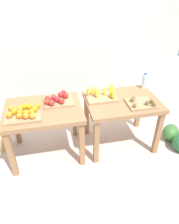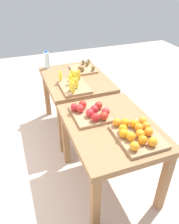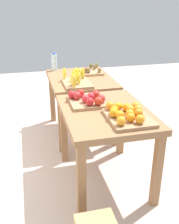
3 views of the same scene
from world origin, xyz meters
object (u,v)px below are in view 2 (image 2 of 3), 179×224
at_px(apple_bin, 91,112).
at_px(water_bottle, 47,60).
at_px(orange_bin, 137,133).
at_px(watermelon_pile, 75,88).
at_px(display_table_left, 111,135).
at_px(display_table_right, 76,85).
at_px(kiwi_bin, 84,68).
at_px(banana_crate, 73,84).

xyz_separation_m(apple_bin, water_bottle, (1.36, 0.15, 0.07)).
height_order(orange_bin, watermelon_pile, orange_bin).
height_order(display_table_left, orange_bin, orange_bin).
distance_m(display_table_left, water_bottle, 1.61).
xyz_separation_m(display_table_left, apple_bin, (0.21, 0.13, 0.16)).
height_order(display_table_right, kiwi_bin, kiwi_bin).
relative_size(kiwi_bin, water_bottle, 1.43).
height_order(banana_crate, water_bottle, water_bottle).
bearing_deg(display_table_right, display_table_left, 180.00).
height_order(display_table_right, orange_bin, orange_bin).
relative_size(display_table_left, kiwi_bin, 2.89).
bearing_deg(apple_bin, banana_crate, -1.49).
bearing_deg(display_table_left, banana_crate, 7.49).
distance_m(display_table_right, banana_crate, 0.34).
relative_size(water_bottle, watermelon_pile, 0.35).
bearing_deg(banana_crate, apple_bin, 178.51).
bearing_deg(apple_bin, watermelon_pile, -11.97).
bearing_deg(kiwi_bin, water_bottle, 60.98).
distance_m(banana_crate, watermelon_pile, 1.45).
xyz_separation_m(apple_bin, banana_crate, (0.64, -0.02, 0.00)).
bearing_deg(kiwi_bin, orange_bin, 177.75).
bearing_deg(display_table_left, display_table_right, 0.00).
bearing_deg(banana_crate, orange_bin, -167.97).
relative_size(display_table_left, watermelon_pile, 1.45).
height_order(display_table_left, water_bottle, water_bottle).
relative_size(display_table_right, water_bottle, 4.14).
xyz_separation_m(apple_bin, kiwi_bin, (1.11, -0.31, -0.02)).
height_order(banana_crate, watermelon_pile, banana_crate).
height_order(kiwi_bin, water_bottle, water_bottle).
xyz_separation_m(banana_crate, kiwi_bin, (0.47, -0.29, -0.02)).
height_order(orange_bin, kiwi_bin, orange_bin).
height_order(display_table_left, banana_crate, banana_crate).
xyz_separation_m(display_table_left, kiwi_bin, (1.32, -0.18, 0.15)).
bearing_deg(watermelon_pile, display_table_left, 172.71).
bearing_deg(watermelon_pile, banana_crate, 162.75).
relative_size(display_table_left, apple_bin, 2.56).
height_order(display_table_left, apple_bin, apple_bin).
bearing_deg(orange_bin, kiwi_bin, -2.25).
height_order(orange_bin, water_bottle, water_bottle).
bearing_deg(banana_crate, watermelon_pile, -17.25).
bearing_deg(water_bottle, apple_bin, -173.54).
bearing_deg(display_table_left, watermelon_pile, -7.29).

